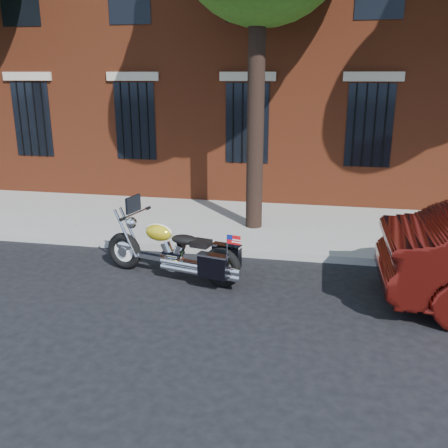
# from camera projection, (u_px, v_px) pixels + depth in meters

# --- Properties ---
(ground) EXTENTS (120.00, 120.00, 0.00)m
(ground) POSITION_uv_depth(u_px,v_px,m) (201.00, 281.00, 8.53)
(ground) COLOR black
(ground) RESTS_ON ground
(curb) EXTENTS (40.00, 0.16, 0.15)m
(curb) POSITION_uv_depth(u_px,v_px,m) (218.00, 251.00, 9.81)
(curb) COLOR gray
(curb) RESTS_ON ground
(sidewalk) EXTENTS (40.00, 3.60, 0.15)m
(sidewalk) POSITION_uv_depth(u_px,v_px,m) (234.00, 224.00, 11.57)
(sidewalk) COLOR gray
(sidewalk) RESTS_ON ground
(motorcycle) EXTENTS (2.61, 1.19, 1.38)m
(motorcycle) POSITION_uv_depth(u_px,v_px,m) (178.00, 253.00, 8.52)
(motorcycle) COLOR black
(motorcycle) RESTS_ON ground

